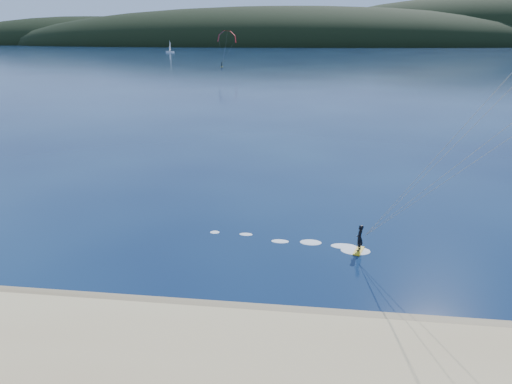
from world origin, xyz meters
TOP-DOWN VIEW (x-y plane):
  - ground at (0.00, 0.00)m, footprint 1800.00×1800.00m
  - wet_sand at (0.00, 4.50)m, footprint 220.00×2.50m
  - headland at (0.63, 745.28)m, footprint 1200.00×310.00m
  - kitesurfer_far at (-35.30, 205.40)m, footprint 8.62×5.20m
  - sailboat at (-121.37, 396.55)m, footprint 7.23×4.64m

SIDE VIEW (x-z plane):
  - ground at x=0.00m, z-range 0.00..0.00m
  - headland at x=0.63m, z-range -70.00..70.00m
  - wet_sand at x=0.00m, z-range 0.00..0.10m
  - sailboat at x=-121.37m, z-range -4.37..5.89m
  - kitesurfer_far at x=-35.30m, z-range 4.64..18.82m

